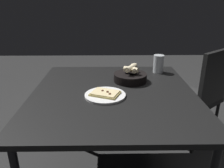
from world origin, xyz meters
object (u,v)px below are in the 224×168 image
bread_basket (130,76)px  beer_glass (158,65)px  chair_far (200,92)px  dining_table (113,100)px  pizza_plate (105,95)px

bread_basket → beer_glass: 0.33m
bread_basket → chair_far: (-0.31, 0.68, -0.26)m
bread_basket → beer_glass: (-0.21, 0.25, 0.03)m
dining_table → pizza_plate: 0.11m
beer_glass → pizza_plate: bearing=-42.1°
bread_basket → beer_glass: beer_glass is taller
chair_far → pizza_plate: bearing=-55.9°
dining_table → chair_far: 0.97m
dining_table → beer_glass: size_ratio=7.85×
bread_basket → chair_far: size_ratio=0.26×
dining_table → beer_glass: (-0.41, 0.38, 0.12)m
chair_far → beer_glass: bearing=-76.4°
pizza_plate → bread_basket: bread_basket is taller
bread_basket → chair_far: 0.79m
beer_glass → dining_table: bearing=-42.7°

